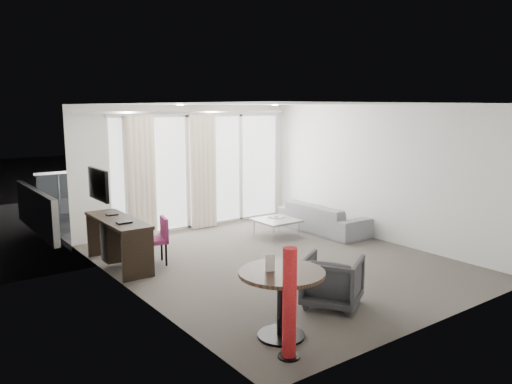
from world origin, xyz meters
TOP-DOWN VIEW (x-y plane):
  - floor at (0.00, 0.00)m, footprint 5.00×6.00m
  - ceiling at (0.00, 0.00)m, footprint 5.00×6.00m
  - wall_left at (-2.50, 0.00)m, footprint 0.00×6.00m
  - wall_right at (2.50, 0.00)m, footprint 0.00×6.00m
  - wall_front at (0.00, -3.00)m, footprint 5.00×0.00m
  - window_panel at (0.30, 2.98)m, footprint 4.00×0.02m
  - window_frame at (0.30, 2.97)m, footprint 4.10×0.06m
  - curtain_left at (-1.15, 2.82)m, footprint 0.60×0.20m
  - curtain_right at (0.25, 2.82)m, footprint 0.60×0.20m
  - curtain_track at (0.00, 2.82)m, footprint 4.80×0.04m
  - downlight_a at (-0.90, 1.60)m, footprint 0.12×0.12m
  - downlight_b at (1.20, 1.60)m, footprint 0.12×0.12m
  - desk at (-2.22, 1.33)m, footprint 0.52×1.68m
  - tv at (-2.46, 1.45)m, footprint 0.05×0.80m
  - desk_chair at (-1.71, 1.09)m, footprint 0.50×0.48m
  - round_table at (-1.69, -2.19)m, footprint 1.16×1.16m
  - menu_card at (-1.80, -2.12)m, footprint 0.11×0.05m
  - red_lamp at (-1.92, -2.60)m, footprint 0.24×0.24m
  - tub_armchair at (-0.58, -1.87)m, footprint 0.99×0.98m
  - coffee_table at (1.01, 1.30)m, footprint 0.78×0.78m
  - remote at (1.11, 1.42)m, footprint 0.09×0.17m
  - magazine at (1.12, 1.43)m, footprint 0.31×0.34m
  - sofa at (2.04, 1.04)m, footprint 0.79×2.02m
  - terrace_slab at (0.30, 4.50)m, footprint 5.60×3.00m
  - rattan_chair_a at (1.00, 3.71)m, footprint 0.68×0.68m
  - rattan_chair_b at (2.21, 4.30)m, footprint 0.68×0.68m
  - rattan_table at (1.45, 3.69)m, footprint 0.48×0.48m
  - balustrade at (0.30, 5.95)m, footprint 5.50×0.06m

SIDE VIEW (x-z plane):
  - terrace_slab at x=0.30m, z-range -0.12..0.00m
  - floor at x=0.00m, z-range 0.00..0.00m
  - coffee_table at x=1.01m, z-range 0.00..0.35m
  - rattan_table at x=1.45m, z-range 0.00..0.47m
  - sofa at x=2.04m, z-range 0.00..0.59m
  - tub_armchair at x=-0.58m, z-range 0.00..0.66m
  - remote at x=1.11m, z-range 0.35..0.37m
  - magazine at x=1.12m, z-range 0.35..0.37m
  - round_table at x=-1.69m, z-range 0.00..0.77m
  - desk_chair at x=-1.71m, z-range 0.00..0.78m
  - desk at x=-2.22m, z-range 0.00..0.79m
  - rattan_chair_b at x=2.21m, z-range 0.00..0.81m
  - rattan_chair_a at x=1.00m, z-range 0.00..0.91m
  - balustrade at x=0.30m, z-range -0.02..1.02m
  - red_lamp at x=-1.92m, z-range 0.00..1.17m
  - menu_card at x=-1.80m, z-range 0.62..0.82m
  - window_panel at x=0.30m, z-range 0.01..2.39m
  - curtain_left at x=-1.15m, z-range 0.01..2.39m
  - curtain_right at x=0.25m, z-range 0.01..2.39m
  - window_frame at x=0.30m, z-range -0.02..2.42m
  - wall_left at x=-2.50m, z-range 0.00..2.60m
  - wall_right at x=2.50m, z-range 0.00..2.60m
  - wall_front at x=0.00m, z-range 0.00..2.60m
  - tv at x=-2.46m, z-range 1.10..1.60m
  - curtain_track at x=0.00m, z-range 2.43..2.47m
  - downlight_a at x=-0.90m, z-range 2.58..2.60m
  - downlight_b at x=1.20m, z-range 2.58..2.60m
  - ceiling at x=0.00m, z-range 2.60..2.60m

